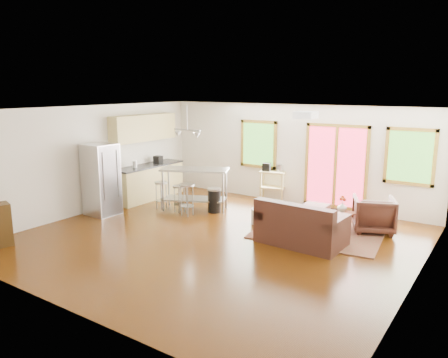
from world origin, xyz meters
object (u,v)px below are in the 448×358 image
Objects in this scene: rug at (318,233)px; loveseat at (300,227)px; refrigerator at (101,179)px; ottoman at (315,212)px; island at (195,181)px; coffee_table at (326,216)px; kitchen_cart at (272,175)px; armchair at (374,213)px.

rug is 1.51× the size of loveseat.
refrigerator is at bearing -162.23° from rug.
ottoman is 0.31× the size of island.
coffee_table is 0.91× the size of kitchen_cart.
rug is 2.73× the size of coffee_table.
kitchen_cart is at bearing 144.18° from coffee_table.
armchair reaches higher than coffee_table.
loveseat reaches higher than ottoman.
refrigerator reaches higher than kitchen_cart.
island is (-3.24, 0.82, 0.38)m from loveseat.
ottoman is at bearing 29.21° from refrigerator.
ottoman is at bearing 116.23° from rug.
coffee_table is at bearing 87.37° from loveseat.
coffee_table is 1.72× the size of ottoman.
loveseat is at bearing -77.40° from ottoman.
refrigerator reaches higher than rug.
armchair is 0.81× the size of kitchen_cart.
armchair reaches higher than ottoman.
island reaches higher than rug.
island is 1.72× the size of kitchen_cart.
coffee_table reaches higher than rug.
coffee_table is (0.06, 0.28, 0.31)m from rug.
rug is 2.47× the size of kitchen_cart.
coffee_table is (0.10, 1.10, -0.02)m from loveseat.
coffee_table is at bearing 21.27° from refrigerator.
kitchen_cart reaches higher than loveseat.
island is (-2.86, -0.85, 0.54)m from ottoman.
kitchen_cart reaches higher than coffee_table.
island reaches higher than kitchen_cart.
rug is 2.85m from kitchen_cart.
refrigerator is at bearing -159.49° from coffee_table.
kitchen_cart is at bearing 51.05° from refrigerator.
kitchen_cart reaches higher than ottoman.
loveseat is 0.95× the size of island.
ottoman is (-0.42, 0.85, 0.17)m from rug.
coffee_table is 0.99m from armchair.
rug is at bearing -63.77° from ottoman.
rug is at bearing 89.43° from loveseat.
armchair is 3.20m from kitchen_cart.
armchair is 6.28m from refrigerator.
kitchen_cart is at bearing 138.71° from rug.
armchair reaches higher than rug.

